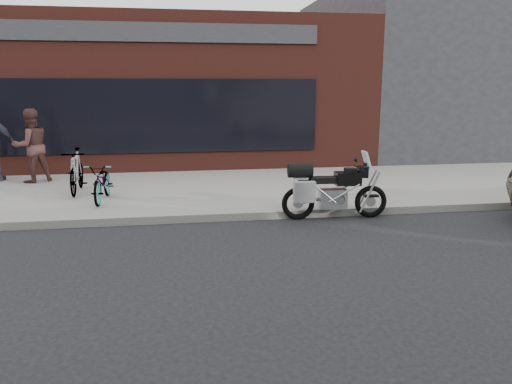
{
  "coord_description": "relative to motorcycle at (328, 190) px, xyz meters",
  "views": [
    {
      "loc": [
        -0.97,
        -5.04,
        2.49
      ],
      "look_at": [
        0.26,
        2.6,
        0.85
      ],
      "focal_mm": 35.0,
      "sensor_mm": 36.0,
      "label": 1
    }
  ],
  "objects": [
    {
      "name": "neighbour_building",
      "position": [
        8.14,
        10.11,
        2.44
      ],
      "size": [
        10.0,
        10.0,
        6.0
      ],
      "primitive_type": "cube",
      "color": "#29282D",
      "rests_on": "ground"
    },
    {
      "name": "near_sidewalk",
      "position": [
        -1.86,
        3.11,
        -0.49
      ],
      "size": [
        44.0,
        6.0,
        0.15
      ],
      "primitive_type": "cube",
      "color": "gray",
      "rests_on": "ground"
    },
    {
      "name": "bicycle_rear",
      "position": [
        -5.04,
        2.52,
        0.08
      ],
      "size": [
        0.51,
        1.66,
        0.99
      ],
      "primitive_type": "imported",
      "rotation": [
        0.0,
        0.0,
        0.03
      ],
      "color": "gray",
      "rests_on": "near_sidewalk"
    },
    {
      "name": "motorcycle",
      "position": [
        0.0,
        0.0,
        0.0
      ],
      "size": [
        2.06,
        0.66,
        1.3
      ],
      "rotation": [
        0.0,
        0.0,
        -0.05
      ],
      "color": "black",
      "rests_on": "ground"
    },
    {
      "name": "storefront",
      "position": [
        -3.86,
        10.1,
        1.69
      ],
      "size": [
        14.0,
        10.07,
        4.5
      ],
      "color": "#53221A",
      "rests_on": "ground"
    },
    {
      "name": "cafe_patron_left",
      "position": [
        -6.36,
        4.06,
        0.5
      ],
      "size": [
        1.12,
        1.07,
        1.82
      ],
      "primitive_type": "imported",
      "rotation": [
        0.0,
        0.0,
        3.75
      ],
      "color": "#492C27",
      "rests_on": "near_sidewalk"
    },
    {
      "name": "ground",
      "position": [
        -1.86,
        -3.89,
        -0.56
      ],
      "size": [
        120.0,
        120.0,
        0.0
      ],
      "primitive_type": "plane",
      "color": "black",
      "rests_on": "ground"
    },
    {
      "name": "bicycle_front",
      "position": [
        -4.36,
        1.61,
        -0.01
      ],
      "size": [
        0.61,
        1.55,
        0.8
      ],
      "primitive_type": "imported",
      "rotation": [
        0.0,
        0.0,
        -0.05
      ],
      "color": "gray",
      "rests_on": "near_sidewalk"
    }
  ]
}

